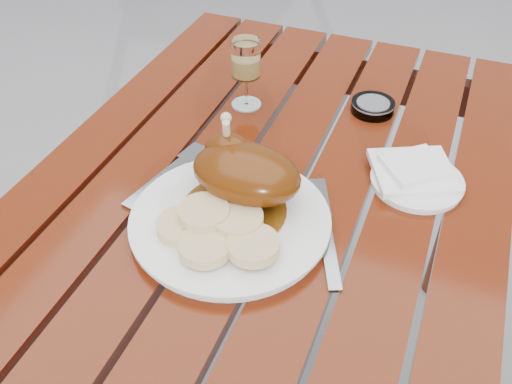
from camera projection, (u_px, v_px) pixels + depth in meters
table at (264, 316)px, 1.23m from camera, size 0.80×1.20×0.75m
dinner_plate at (230, 222)px, 0.89m from camera, size 0.33×0.33×0.02m
roast_duck at (243, 172)px, 0.89m from camera, size 0.18×0.18×0.13m
bread_dumplings at (216, 230)px, 0.84m from camera, size 0.20×0.14×0.03m
wine_glass at (246, 74)px, 1.12m from camera, size 0.08×0.08×0.14m
side_plate at (417, 182)px, 0.97m from camera, size 0.20×0.20×0.01m
napkin at (413, 171)px, 0.98m from camera, size 0.18×0.17×0.01m
ashtray at (373, 106)px, 1.14m from camera, size 0.10×0.10×0.02m
fork at (164, 177)px, 0.99m from camera, size 0.06×0.19×0.01m
knife at (327, 238)px, 0.88m from camera, size 0.10×0.20×0.01m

